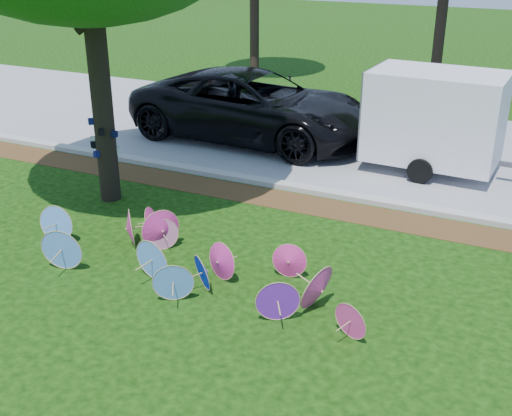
# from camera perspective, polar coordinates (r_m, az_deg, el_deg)

# --- Properties ---
(ground) EXTENTS (90.00, 90.00, 0.00)m
(ground) POSITION_cam_1_polar(r_m,az_deg,el_deg) (10.57, -7.17, -7.96)
(ground) COLOR black
(ground) RESTS_ON ground
(mulch_strip) EXTENTS (90.00, 1.00, 0.01)m
(mulch_strip) POSITION_cam_1_polar(r_m,az_deg,el_deg) (14.12, 2.50, 0.69)
(mulch_strip) COLOR #472D16
(mulch_strip) RESTS_ON ground
(curb) EXTENTS (90.00, 0.30, 0.12)m
(curb) POSITION_cam_1_polar(r_m,az_deg,el_deg) (14.70, 3.57, 1.85)
(curb) COLOR #B7B5AD
(curb) RESTS_ON ground
(street) EXTENTS (90.00, 8.00, 0.01)m
(street) POSITION_cam_1_polar(r_m,az_deg,el_deg) (18.43, 8.43, 6.00)
(street) COLOR gray
(street) RESTS_ON ground
(parasol_pile) EXTENTS (6.72, 2.45, 0.79)m
(parasol_pile) POSITION_cam_1_polar(r_m,az_deg,el_deg) (11.08, -6.71, -4.24)
(parasol_pile) COLOR #5993EF
(parasol_pile) RESTS_ON ground
(black_van) EXTENTS (6.96, 3.41, 1.90)m
(black_van) POSITION_cam_1_polar(r_m,az_deg,el_deg) (18.08, -0.23, 9.03)
(black_van) COLOR black
(black_van) RESTS_ON ground
(cargo_trailer) EXTENTS (3.15, 2.08, 2.74)m
(cargo_trailer) POSITION_cam_1_polar(r_m,az_deg,el_deg) (16.06, 15.65, 7.84)
(cargo_trailer) COLOR white
(cargo_trailer) RESTS_ON ground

